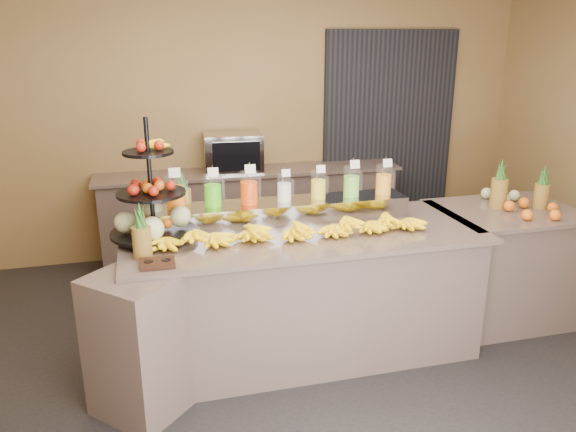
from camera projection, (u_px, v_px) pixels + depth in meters
name	position (u px, v px, depth m)	size (l,w,h in m)	color
ground	(315.00, 371.00, 3.92)	(6.00, 6.00, 0.00)	black
room_envelope	(311.00, 87.00, 4.11)	(6.04, 5.02, 2.82)	olive
buffet_counter	(290.00, 297.00, 3.99)	(2.75, 1.25, 0.93)	gray
right_counter	(501.00, 264.00, 4.56)	(1.08, 0.88, 0.93)	gray
back_ledge	(251.00, 213.00, 5.85)	(3.10, 0.55, 0.93)	gray
pitcher_tray	(284.00, 211.00, 4.13)	(1.85, 0.30, 0.15)	gray
juice_pitcher_orange_a	(175.00, 194.00, 3.89)	(0.13, 0.14, 0.32)	silver
juice_pitcher_green	(213.00, 192.00, 3.95)	(0.13, 0.13, 0.30)	silver
juice_pitcher_orange_b	(249.00, 190.00, 4.01)	(0.13, 0.13, 0.31)	silver
juice_pitcher_milk	(284.00, 190.00, 4.08)	(0.11, 0.11, 0.26)	silver
juice_pitcher_lemon	(318.00, 187.00, 4.14)	(0.11, 0.12, 0.27)	silver
juice_pitcher_lime	(351.00, 183.00, 4.20)	(0.12, 0.13, 0.30)	silver
juice_pitcher_orange_c	(383.00, 181.00, 4.26)	(0.12, 0.13, 0.29)	silver
banana_heap	(295.00, 226.00, 3.81)	(1.92, 0.17, 0.16)	yellow
fruit_stand	(158.00, 208.00, 3.73)	(0.66, 0.66, 0.82)	black
condiment_caddy	(158.00, 263.00, 3.33)	(0.20, 0.15, 0.03)	black
pineapple_left_a	(142.00, 238.00, 3.43)	(0.12, 0.12, 0.36)	brown
pineapple_left_b	(182.00, 203.00, 4.06)	(0.13, 0.13, 0.41)	brown
right_fruit_pile	(525.00, 202.00, 4.35)	(0.44, 0.42, 0.23)	brown
oven_warmer	(233.00, 152.00, 5.61)	(0.57, 0.40, 0.38)	gray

